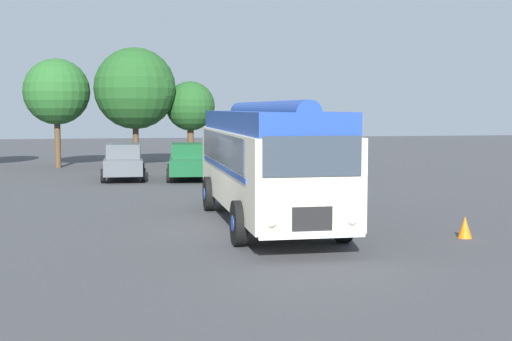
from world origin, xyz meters
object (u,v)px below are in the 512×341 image
(car_mid_right, at_px, (241,161))
(car_far_right, at_px, (307,160))
(car_mid_left, at_px, (188,161))
(traffic_cone, at_px, (465,227))
(car_near_left, at_px, (123,161))
(vintage_bus, at_px, (266,158))

(car_mid_right, distance_m, car_far_right, 3.17)
(car_mid_left, xyz_separation_m, traffic_cone, (5.45, -16.21, -0.57))
(car_mid_right, xyz_separation_m, car_far_right, (3.17, -0.04, 0.00))
(car_mid_left, bearing_deg, car_mid_right, -5.33)
(car_mid_right, bearing_deg, car_near_left, 172.34)
(car_near_left, relative_size, car_mid_right, 1.00)
(car_far_right, bearing_deg, car_near_left, 174.89)
(vintage_bus, height_order, traffic_cone, vintage_bus)
(car_near_left, height_order, car_mid_right, same)
(car_far_right, bearing_deg, vintage_bus, -110.03)
(car_mid_right, bearing_deg, vintage_bus, -96.65)
(car_near_left, distance_m, car_mid_left, 2.99)
(car_near_left, relative_size, car_far_right, 0.97)
(vintage_bus, xyz_separation_m, car_far_right, (4.66, 12.79, -1.05))
(car_near_left, relative_size, car_mid_left, 0.98)
(car_mid_left, relative_size, car_far_right, 0.99)
(vintage_bus, bearing_deg, traffic_cone, -34.90)
(car_far_right, bearing_deg, car_mid_left, 177.26)
(vintage_bus, bearing_deg, car_near_left, 105.98)
(car_mid_left, height_order, car_far_right, same)
(car_near_left, xyz_separation_m, car_mid_right, (5.38, -0.72, 0.00))
(car_near_left, relative_size, traffic_cone, 7.69)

